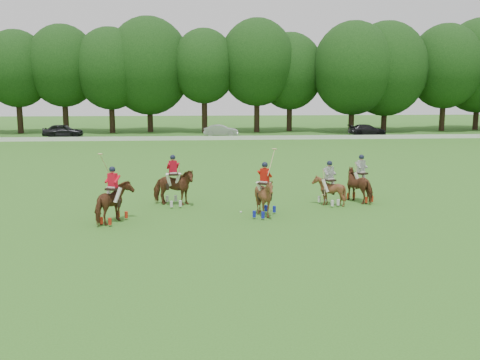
{
  "coord_description": "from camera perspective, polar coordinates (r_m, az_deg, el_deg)",
  "views": [
    {
      "loc": [
        -0.79,
        -19.93,
        5.58
      ],
      "look_at": [
        1.07,
        4.2,
        1.4
      ],
      "focal_mm": 40.0,
      "sensor_mm": 36.0,
      "label": 1
    }
  ],
  "objects": [
    {
      "name": "polo_stripe_b",
      "position": [
        25.97,
        9.46,
        -1.03
      ],
      "size": [
        1.57,
        1.65,
        2.16
      ],
      "color": "#502515",
      "rests_on": "ground"
    },
    {
      "name": "polo_red_a",
      "position": [
        22.9,
        -13.34,
        -2.35
      ],
      "size": [
        1.65,
        2.19,
        2.92
      ],
      "color": "#502515",
      "rests_on": "ground"
    },
    {
      "name": "ground",
      "position": [
        20.71,
        -2.07,
        -5.84
      ],
      "size": [
        180.0,
        180.0,
        0.0
      ],
      "primitive_type": "plane",
      "color": "#34691E",
      "rests_on": "ground"
    },
    {
      "name": "boundary_rail",
      "position": [
        58.18,
        -3.63,
        4.49
      ],
      "size": [
        120.0,
        0.1,
        0.44
      ],
      "primitive_type": "cube",
      "color": "white",
      "rests_on": "ground"
    },
    {
      "name": "polo_stripe_a",
      "position": [
        27.08,
        12.72,
        -0.49
      ],
      "size": [
        1.74,
        2.14,
        2.35
      ],
      "color": "#502515",
      "rests_on": "ground"
    },
    {
      "name": "polo_ball",
      "position": [
        24.18,
        0.09,
        -3.43
      ],
      "size": [
        0.09,
        0.09,
        0.09
      ],
      "primitive_type": "sphere",
      "color": "white",
      "rests_on": "ground"
    },
    {
      "name": "car_left",
      "position": [
        64.5,
        -18.35,
        5.02
      ],
      "size": [
        4.6,
        2.1,
        1.53
      ],
      "primitive_type": "imported",
      "rotation": [
        0.0,
        0.0,
        1.64
      ],
      "color": "black",
      "rests_on": "ground"
    },
    {
      "name": "polo_red_c",
      "position": [
        23.38,
        2.64,
        -1.8
      ],
      "size": [
        1.99,
        2.05,
        2.96
      ],
      "color": "#502515",
      "rests_on": "ground"
    },
    {
      "name": "car_mid",
      "position": [
        62.68,
        -2.05,
        5.29
      ],
      "size": [
        4.11,
        1.65,
        1.33
      ],
      "primitive_type": "imported",
      "rotation": [
        0.0,
        0.0,
        1.51
      ],
      "color": "#A0A1A6",
      "rests_on": "ground"
    },
    {
      "name": "car_right",
      "position": [
        65.76,
        13.41,
        5.23
      ],
      "size": [
        4.5,
        1.89,
        1.3
      ],
      "primitive_type": "imported",
      "rotation": [
        0.0,
        0.0,
        1.56
      ],
      "color": "black",
      "rests_on": "ground"
    },
    {
      "name": "polo_red_b",
      "position": [
        25.74,
        -7.13,
        -0.76
      ],
      "size": [
        2.03,
        1.83,
        2.45
      ],
      "color": "#502515",
      "rests_on": "ground"
    },
    {
      "name": "tree_line",
      "position": [
        68.04,
        -3.6,
        12.01
      ],
      "size": [
        117.98,
        14.32,
        14.75
      ],
      "color": "black",
      "rests_on": "ground"
    }
  ]
}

